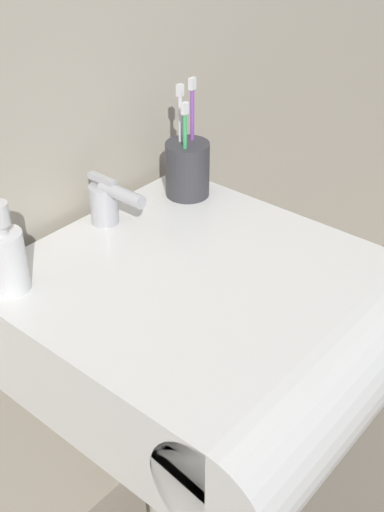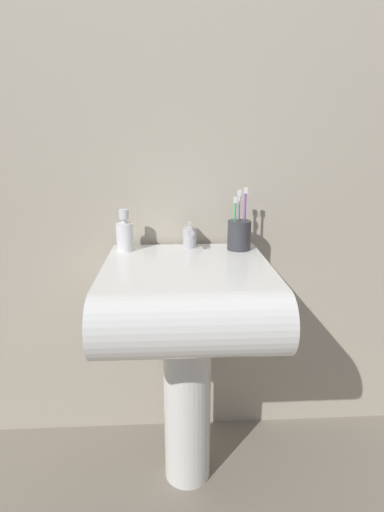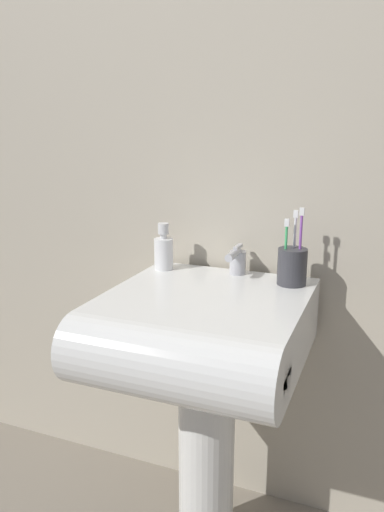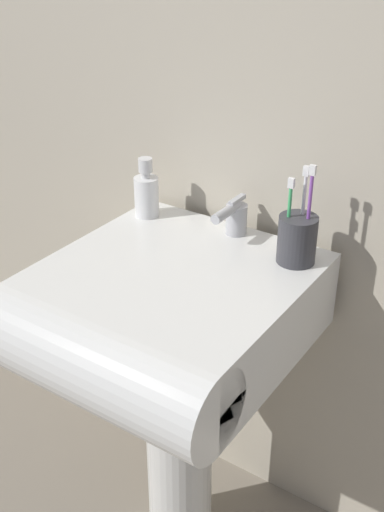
# 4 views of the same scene
# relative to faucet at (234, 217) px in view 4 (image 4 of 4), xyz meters

# --- Properties ---
(wall_back) EXTENTS (5.00, 0.05, 2.40)m
(wall_back) POSITION_rel_faucet_xyz_m (-0.02, 0.09, 0.39)
(wall_back) COLOR #B7AD99
(wall_back) RESTS_ON ground
(sink_pedestal) EXTENTS (0.16, 0.16, 0.60)m
(sink_pedestal) POSITION_rel_faucet_xyz_m (-0.02, -0.19, -0.51)
(sink_pedestal) COLOR white
(sink_pedestal) RESTS_ON ground
(sink_basin) EXTENTS (0.50, 0.56, 0.17)m
(sink_basin) POSITION_rel_faucet_xyz_m (-0.02, -0.25, -0.13)
(sink_basin) COLOR white
(sink_basin) RESTS_ON sink_pedestal
(faucet) EXTENTS (0.05, 0.12, 0.08)m
(faucet) POSITION_rel_faucet_xyz_m (0.00, 0.00, 0.00)
(faucet) COLOR #B7B7BC
(faucet) RESTS_ON sink_basin
(toothbrush_cup) EXTENTS (0.08, 0.08, 0.21)m
(toothbrush_cup) POSITION_rel_faucet_xyz_m (0.16, -0.03, 0.01)
(toothbrush_cup) COLOR #38383D
(toothbrush_cup) RESTS_ON sink_basin
(soap_bottle) EXTENTS (0.06, 0.06, 0.14)m
(soap_bottle) POSITION_rel_faucet_xyz_m (-0.22, -0.03, 0.01)
(soap_bottle) COLOR white
(soap_bottle) RESTS_ON sink_basin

